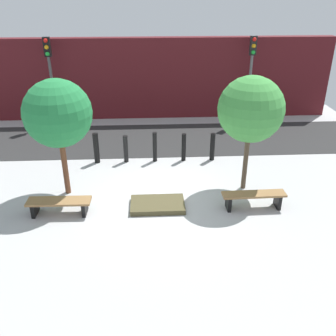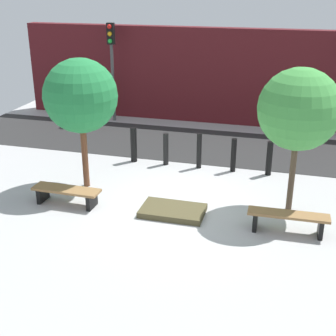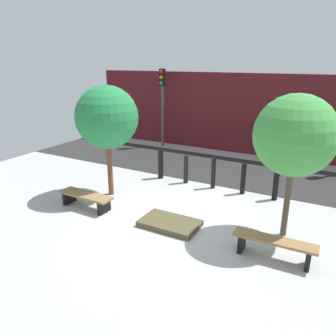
{
  "view_description": "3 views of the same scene",
  "coord_description": "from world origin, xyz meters",
  "px_view_note": "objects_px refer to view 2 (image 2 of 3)",
  "views": [
    {
      "loc": [
        -0.19,
        -9.32,
        5.72
      ],
      "look_at": [
        0.3,
        -0.19,
        1.15
      ],
      "focal_mm": 40.0,
      "sensor_mm": 36.0,
      "label": 1
    },
    {
      "loc": [
        2.52,
        -9.99,
        5.25
      ],
      "look_at": [
        -0.31,
        0.39,
        0.87
      ],
      "focal_mm": 50.0,
      "sensor_mm": 36.0,
      "label": 2
    },
    {
      "loc": [
        3.64,
        -7.04,
        4.14
      ],
      "look_at": [
        -0.36,
        0.22,
        1.38
      ],
      "focal_mm": 35.0,
      "sensor_mm": 36.0,
      "label": 3
    }
  ],
  "objects_px": {
    "bench_left": "(67,193)",
    "bollard_right": "(234,155)",
    "tree_behind_left_bench": "(81,96)",
    "tree_behind_right_bench": "(299,110)",
    "bench_right": "(288,219)",
    "bollard_left": "(166,149)",
    "traffic_light_west": "(112,55)",
    "bollard_center": "(199,151)",
    "planter_bed": "(173,211)",
    "bollard_far_left": "(134,145)",
    "bollard_far_right": "(269,159)"
  },
  "relations": [
    {
      "from": "bollard_right",
      "to": "bench_right",
      "type": "bearing_deg",
      "value": -62.91
    },
    {
      "from": "bench_right",
      "to": "bench_left",
      "type": "bearing_deg",
      "value": 178.76
    },
    {
      "from": "tree_behind_left_bench",
      "to": "tree_behind_right_bench",
      "type": "distance_m",
      "value": 5.35
    },
    {
      "from": "tree_behind_left_bench",
      "to": "traffic_light_west",
      "type": "height_order",
      "value": "traffic_light_west"
    },
    {
      "from": "bench_right",
      "to": "planter_bed",
      "type": "relative_size",
      "value": 1.17
    },
    {
      "from": "bollard_far_left",
      "to": "bollard_far_right",
      "type": "xyz_separation_m",
      "value": [
        4.06,
        0.0,
        -0.04
      ]
    },
    {
      "from": "bench_left",
      "to": "bollard_far_left",
      "type": "relative_size",
      "value": 1.59
    },
    {
      "from": "tree_behind_left_bench",
      "to": "traffic_light_west",
      "type": "xyz_separation_m",
      "value": [
        -1.58,
        6.1,
        0.09
      ]
    },
    {
      "from": "bench_left",
      "to": "bollard_far_left",
      "type": "height_order",
      "value": "bollard_far_left"
    },
    {
      "from": "bench_left",
      "to": "bollard_right",
      "type": "height_order",
      "value": "bollard_right"
    },
    {
      "from": "tree_behind_left_bench",
      "to": "bollard_left",
      "type": "relative_size",
      "value": 3.5
    },
    {
      "from": "bench_right",
      "to": "bollard_far_right",
      "type": "bearing_deg",
      "value": 99.94
    },
    {
      "from": "bench_right",
      "to": "tree_behind_left_bench",
      "type": "xyz_separation_m",
      "value": [
        -5.35,
        1.16,
        2.14
      ]
    },
    {
      "from": "bollard_far_left",
      "to": "bench_right",
      "type": "bearing_deg",
      "value": -34.54
    },
    {
      "from": "bench_left",
      "to": "planter_bed",
      "type": "height_order",
      "value": "bench_left"
    },
    {
      "from": "bollard_far_left",
      "to": "bench_left",
      "type": "bearing_deg",
      "value": -101.18
    },
    {
      "from": "planter_bed",
      "to": "bollard_right",
      "type": "xyz_separation_m",
      "value": [
        1.02,
        3.04,
        0.43
      ]
    },
    {
      "from": "planter_bed",
      "to": "bollard_right",
      "type": "height_order",
      "value": "bollard_right"
    },
    {
      "from": "planter_bed",
      "to": "bollard_far_left",
      "type": "distance_m",
      "value": 3.69
    },
    {
      "from": "bench_left",
      "to": "bollard_far_left",
      "type": "xyz_separation_m",
      "value": [
        0.64,
        3.24,
        0.23
      ]
    },
    {
      "from": "bollard_center",
      "to": "planter_bed",
      "type": "bearing_deg",
      "value": -90.0
    },
    {
      "from": "traffic_light_west",
      "to": "tree_behind_right_bench",
      "type": "bearing_deg",
      "value": -41.38
    },
    {
      "from": "bollard_right",
      "to": "planter_bed",
      "type": "bearing_deg",
      "value": -108.49
    },
    {
      "from": "bollard_center",
      "to": "bollard_right",
      "type": "distance_m",
      "value": 1.02
    },
    {
      "from": "bench_left",
      "to": "bench_right",
      "type": "distance_m",
      "value": 5.35
    },
    {
      "from": "bench_right",
      "to": "bollard_right",
      "type": "height_order",
      "value": "bollard_right"
    },
    {
      "from": "bollard_far_left",
      "to": "tree_behind_right_bench",
      "type": "bearing_deg",
      "value": -23.83
    },
    {
      "from": "bench_right",
      "to": "bollard_center",
      "type": "xyz_separation_m",
      "value": [
        -2.67,
        3.24,
        0.19
      ]
    },
    {
      "from": "bench_left",
      "to": "bollard_right",
      "type": "relative_size",
      "value": 1.73
    },
    {
      "from": "bollard_far_left",
      "to": "bollard_center",
      "type": "relative_size",
      "value": 1.01
    },
    {
      "from": "bollard_far_right",
      "to": "traffic_light_west",
      "type": "height_order",
      "value": "traffic_light_west"
    },
    {
      "from": "bench_left",
      "to": "bench_right",
      "type": "height_order",
      "value": "bench_right"
    },
    {
      "from": "planter_bed",
      "to": "traffic_light_west",
      "type": "xyz_separation_m",
      "value": [
        -4.26,
        7.07,
        2.5
      ]
    },
    {
      "from": "bollard_right",
      "to": "traffic_light_west",
      "type": "height_order",
      "value": "traffic_light_west"
    },
    {
      "from": "tree_behind_left_bench",
      "to": "bench_left",
      "type": "bearing_deg",
      "value": -90.0
    },
    {
      "from": "bench_right",
      "to": "planter_bed",
      "type": "distance_m",
      "value": 2.69
    },
    {
      "from": "traffic_light_west",
      "to": "bollard_far_left",
      "type": "bearing_deg",
      "value": -61.09
    },
    {
      "from": "planter_bed",
      "to": "bollard_left",
      "type": "xyz_separation_m",
      "value": [
        -1.02,
        3.04,
        0.42
      ]
    },
    {
      "from": "bench_left",
      "to": "bollard_left",
      "type": "bearing_deg",
      "value": 64.15
    },
    {
      "from": "bollard_center",
      "to": "traffic_light_west",
      "type": "height_order",
      "value": "traffic_light_west"
    },
    {
      "from": "bollard_far_left",
      "to": "bollard_center",
      "type": "xyz_separation_m",
      "value": [
        2.03,
        0.0,
        -0.01
      ]
    },
    {
      "from": "tree_behind_left_bench",
      "to": "bench_right",
      "type": "bearing_deg",
      "value": -12.25
    },
    {
      "from": "bollard_center",
      "to": "bench_right",
      "type": "bearing_deg",
      "value": -50.47
    },
    {
      "from": "tree_behind_left_bench",
      "to": "bollard_right",
      "type": "height_order",
      "value": "tree_behind_left_bench"
    },
    {
      "from": "bollard_center",
      "to": "bollard_right",
      "type": "bearing_deg",
      "value": 0.0
    },
    {
      "from": "bench_right",
      "to": "bollard_left",
      "type": "bearing_deg",
      "value": 137.48
    },
    {
      "from": "planter_bed",
      "to": "bollard_left",
      "type": "height_order",
      "value": "bollard_left"
    },
    {
      "from": "bench_left",
      "to": "planter_bed",
      "type": "xyz_separation_m",
      "value": [
        2.67,
        0.2,
        -0.24
      ]
    },
    {
      "from": "bollard_far_right",
      "to": "bollard_right",
      "type": "bearing_deg",
      "value": 180.0
    },
    {
      "from": "bollard_left",
      "to": "traffic_light_west",
      "type": "height_order",
      "value": "traffic_light_west"
    }
  ]
}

